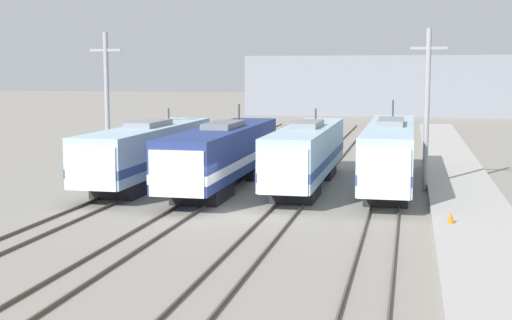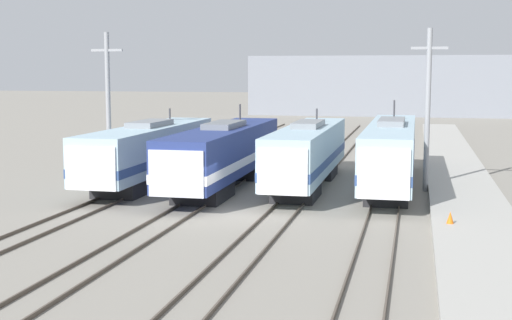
% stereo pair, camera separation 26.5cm
% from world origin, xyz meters
% --- Properties ---
extents(ground_plane, '(400.00, 400.00, 0.00)m').
position_xyz_m(ground_plane, '(0.00, 0.00, 0.00)').
color(ground_plane, gray).
extents(rail_pair_far_left, '(1.50, 120.00, 0.15)m').
position_xyz_m(rail_pair_far_left, '(-7.52, 0.00, 0.07)').
color(rail_pair_far_left, '#4C4238').
rests_on(rail_pair_far_left, ground_plane).
extents(rail_pair_center_left, '(1.51, 120.00, 0.15)m').
position_xyz_m(rail_pair_center_left, '(-2.51, 0.00, 0.07)').
color(rail_pair_center_left, '#4C4238').
rests_on(rail_pair_center_left, ground_plane).
extents(rail_pair_center_right, '(1.51, 120.00, 0.15)m').
position_xyz_m(rail_pair_center_right, '(2.51, 0.00, 0.07)').
color(rail_pair_center_right, '#4C4238').
rests_on(rail_pair_center_right, ground_plane).
extents(rail_pair_far_right, '(1.50, 120.00, 0.15)m').
position_xyz_m(rail_pair_far_right, '(7.52, 0.00, 0.07)').
color(rail_pair_far_right, '#4C4238').
rests_on(rail_pair_far_right, ground_plane).
extents(locomotive_far_left, '(3.11, 17.24, 4.62)m').
position_xyz_m(locomotive_far_left, '(-7.52, 8.27, 2.08)').
color(locomotive_far_left, '#232326').
rests_on(locomotive_far_left, ground_plane).
extents(locomotive_center_left, '(3.13, 18.25, 4.97)m').
position_xyz_m(locomotive_center_left, '(-2.51, 7.77, 2.10)').
color(locomotive_center_left, black).
rests_on(locomotive_center_left, ground_plane).
extents(locomotive_center_right, '(2.84, 17.29, 4.68)m').
position_xyz_m(locomotive_center_right, '(2.51, 9.14, 2.11)').
color(locomotive_center_right, '#232326').
rests_on(locomotive_center_right, ground_plane).
extents(locomotive_far_right, '(2.80, 19.60, 5.22)m').
position_xyz_m(locomotive_far_right, '(7.52, 10.16, 2.19)').
color(locomotive_far_right, '#232326').
rests_on(locomotive_far_right, ground_plane).
extents(catenary_tower_left, '(2.14, 0.32, 9.66)m').
position_xyz_m(catenary_tower_left, '(-10.71, 9.57, 5.03)').
color(catenary_tower_left, gray).
rests_on(catenary_tower_left, ground_plane).
extents(catenary_tower_right, '(2.14, 0.32, 9.66)m').
position_xyz_m(catenary_tower_right, '(9.63, 9.57, 5.03)').
color(catenary_tower_right, gray).
rests_on(catenary_tower_right, ground_plane).
extents(platform, '(4.00, 120.00, 0.40)m').
position_xyz_m(platform, '(11.80, 0.00, 0.20)').
color(platform, '#A8A59E').
rests_on(platform, ground_plane).
extents(traffic_cone, '(0.32, 0.32, 0.54)m').
position_xyz_m(traffic_cone, '(10.59, -1.43, 0.67)').
color(traffic_cone, orange).
rests_on(traffic_cone, platform).
extents(depot_building, '(42.80, 10.84, 9.56)m').
position_xyz_m(depot_building, '(3.55, 84.64, 4.78)').
color(depot_building, gray).
rests_on(depot_building, ground_plane).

